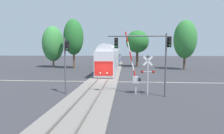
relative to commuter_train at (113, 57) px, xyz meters
name	(u,v)px	position (x,y,z in m)	size (l,w,h in m)	color
ground_plane	(102,82)	(0.00, -20.21, -2.79)	(220.00, 220.00, 0.00)	#333338
road_centre_stripe	(102,82)	(0.00, -20.21, -2.78)	(44.00, 0.20, 0.01)	beige
railway_track	(102,81)	(0.00, -20.21, -2.69)	(4.40, 80.00, 0.32)	slate
commuter_train	(113,57)	(0.00, 0.00, 0.00)	(3.04, 40.23, 5.16)	silver
crossing_gate_near	(135,74)	(4.20, -27.17, -0.80)	(1.66, 0.40, 6.28)	#B7B7BC
crossing_signal_mast	(148,71)	(5.42, -27.52, -0.36)	(1.36, 0.44, 3.97)	#B2B2B7
traffic_signal_near_right	(149,49)	(5.41, -28.20, 1.79)	(5.95, 0.38, 6.00)	#4C4C51
traffic_signal_median	(66,57)	(-2.69, -27.74, 1.01)	(0.53, 0.38, 5.67)	#4C4C51
maple_right_background	(185,39)	(16.45, -2.80, 3.99)	(5.00, 5.00, 11.07)	#4C3828
elm_centre_background	(137,42)	(6.24, 3.30, 3.74)	(5.88, 5.88, 9.43)	#4C3828
pine_left_background	(53,44)	(-15.17, 0.46, 3.18)	(5.29, 5.29, 10.41)	brown
oak_behind_train	(74,37)	(-9.07, -2.24, 4.63)	(4.67, 4.67, 11.64)	brown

